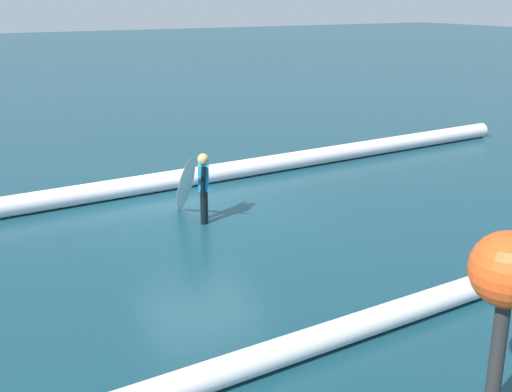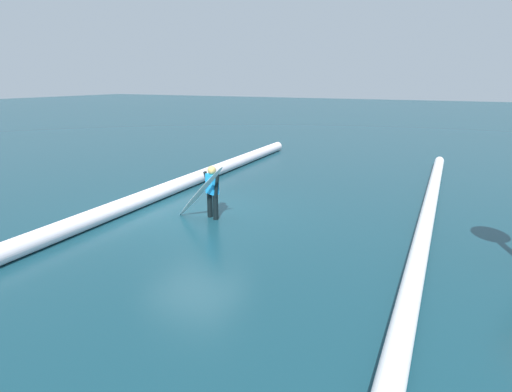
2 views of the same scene
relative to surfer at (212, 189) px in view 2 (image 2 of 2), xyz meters
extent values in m
plane|color=#123B47|center=(-0.16, -0.70, -0.77)|extent=(138.64, 138.64, 0.00)
cylinder|color=black|center=(0.06, 0.13, -0.45)|extent=(0.14, 0.14, 0.66)
cylinder|color=black|center=(-0.06, -0.13, -0.45)|extent=(0.14, 0.14, 0.66)
cube|color=#198CD8|center=(0.00, 0.00, 0.14)|extent=(0.33, 0.39, 0.51)
sphere|color=#A58D50|center=(0.00, 0.00, 0.50)|extent=(0.22, 0.22, 0.22)
cylinder|color=black|center=(0.09, 0.19, 0.14)|extent=(0.09, 0.17, 0.60)
cylinder|color=black|center=(-0.09, -0.19, 0.14)|extent=(0.09, 0.26, 0.60)
ellipsoid|color=white|center=(0.32, -0.16, -0.03)|extent=(0.58, 1.61, 1.52)
ellipsoid|color=blue|center=(0.32, -0.16, -0.02)|extent=(0.34, 1.27, 1.23)
cylinder|color=white|center=(-2.29, -2.53, -0.56)|extent=(17.39, 1.61, 0.43)
cylinder|color=white|center=(-1.38, 5.05, -0.60)|extent=(18.30, 1.45, 0.36)
camera|label=1|loc=(4.82, 11.10, 3.55)|focal=45.13mm
camera|label=2|loc=(9.35, 6.04, 2.76)|focal=31.28mm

